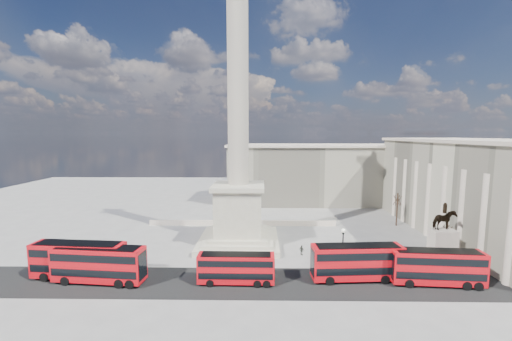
{
  "coord_description": "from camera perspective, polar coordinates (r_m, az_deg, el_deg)",
  "views": [
    {
      "loc": [
        3.94,
        -49.48,
        19.61
      ],
      "look_at": [
        3.13,
        1.88,
        13.58
      ],
      "focal_mm": 22.0,
      "sensor_mm": 36.0,
      "label": 1
    }
  ],
  "objects": [
    {
      "name": "red_bus_a",
      "position": [
        47.76,
        -26.56,
        -14.94
      ],
      "size": [
        12.24,
        3.78,
        4.88
      ],
      "rotation": [
        0.0,
        0.0,
        -0.09
      ],
      "color": "red",
      "rests_on": "ground"
    },
    {
      "name": "building_northeast",
      "position": [
        91.6,
        10.99,
        -0.5
      ],
      "size": [
        51.0,
        17.0,
        16.6
      ],
      "color": "beige",
      "rests_on": "ground"
    },
    {
      "name": "red_bus_c",
      "position": [
        45.74,
        17.94,
        -15.53
      ],
      "size": [
        12.16,
        3.53,
        4.87
      ],
      "rotation": [
        0.0,
        0.0,
        0.06
      ],
      "color": "red",
      "rests_on": "ground"
    },
    {
      "name": "equestrian_statue",
      "position": [
        57.38,
        30.82,
        -10.85
      ],
      "size": [
        4.47,
        3.35,
        9.18
      ],
      "color": "beige",
      "rests_on": "ground"
    },
    {
      "name": "bare_tree_mid",
      "position": [
        58.46,
        31.43,
        -9.1
      ],
      "size": [
        1.57,
        1.57,
        5.94
      ],
      "rotation": [
        0.0,
        0.0,
        0.18
      ],
      "color": "#332319",
      "rests_on": "ground"
    },
    {
      "name": "red_bus_e",
      "position": [
        50.16,
        -29.45,
        -13.97
      ],
      "size": [
        12.57,
        3.72,
        5.03
      ],
      "rotation": [
        0.0,
        0.0,
        -0.07
      ],
      "color": "red",
      "rests_on": "ground"
    },
    {
      "name": "pedestrian_crossing",
      "position": [
        52.99,
        8.31,
        -14.14
      ],
      "size": [
        0.96,
        0.96,
        1.64
      ],
      "primitive_type": "imported",
      "rotation": [
        0.0,
        0.0,
        2.35
      ],
      "color": "#282A24",
      "rests_on": "ground"
    },
    {
      "name": "building_east",
      "position": [
        73.0,
        35.16,
        -2.63
      ],
      "size": [
        19.0,
        46.0,
        18.6
      ],
      "color": "beige",
      "rests_on": "ground"
    },
    {
      "name": "red_bus_d",
      "position": [
        48.61,
        30.07,
        -14.92
      ],
      "size": [
        11.6,
        3.42,
        4.64
      ],
      "rotation": [
        0.0,
        0.0,
        -0.07
      ],
      "color": "red",
      "rests_on": "ground"
    },
    {
      "name": "victorian_lamp",
      "position": [
        47.17,
        15.5,
        -13.21
      ],
      "size": [
        0.54,
        0.54,
        6.35
      ],
      "rotation": [
        0.0,
        0.0,
        0.21
      ],
      "color": "black",
      "rests_on": "ground"
    },
    {
      "name": "pedestrian_standing",
      "position": [
        57.87,
        31.12,
        -13.18
      ],
      "size": [
        0.97,
        0.82,
        1.75
      ],
      "primitive_type": "imported",
      "rotation": [
        0.0,
        0.0,
        3.35
      ],
      "color": "#282A24",
      "rests_on": "ground"
    },
    {
      "name": "pedestrian_walking",
      "position": [
        50.87,
        12.34,
        -15.12
      ],
      "size": [
        0.72,
        0.61,
        1.67
      ],
      "primitive_type": "imported",
      "rotation": [
        0.0,
        0.0,
        0.4
      ],
      "color": "#282A24",
      "rests_on": "ground"
    },
    {
      "name": "bare_tree_far",
      "position": [
        73.35,
        24.34,
        -4.72
      ],
      "size": [
        1.82,
        1.82,
        7.42
      ],
      "rotation": [
        0.0,
        0.0,
        0.04
      ],
      "color": "#332319",
      "rests_on": "ground"
    },
    {
      "name": "ground",
      "position": [
        53.36,
        -3.51,
        -14.87
      ],
      "size": [
        180.0,
        180.0,
        0.0
      ],
      "primitive_type": "plane",
      "color": "gray",
      "rests_on": "ground"
    },
    {
      "name": "balustrade_wall",
      "position": [
        68.31,
        -2.48,
        -9.51
      ],
      "size": [
        40.0,
        0.6,
        1.1
      ],
      "primitive_type": "cube",
      "color": "beige",
      "rests_on": "ground"
    },
    {
      "name": "asphalt_road",
      "position": [
        44.09,
        2.32,
        -19.71
      ],
      "size": [
        120.0,
        9.0,
        0.01
      ],
      "primitive_type": "cube",
      "color": "black",
      "rests_on": "ground"
    },
    {
      "name": "red_bus_b",
      "position": [
        43.04,
        -3.53,
        -17.29
      ],
      "size": [
        10.0,
        2.48,
        4.04
      ],
      "rotation": [
        0.0,
        0.0,
        -0.01
      ],
      "color": "red",
      "rests_on": "ground"
    },
    {
      "name": "nelsons_column",
      "position": [
        55.03,
        -3.21,
        -0.3
      ],
      "size": [
        14.0,
        14.0,
        49.85
      ],
      "color": "beige",
      "rests_on": "ground"
    }
  ]
}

